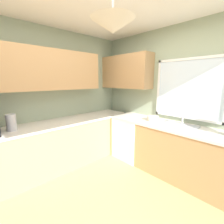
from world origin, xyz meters
name	(u,v)px	position (x,y,z in m)	size (l,w,h in m)	color
ground_plane	(113,212)	(0.00, 0.00, 0.00)	(7.81, 7.81, 0.00)	tan
room_shell	(101,68)	(-0.78, 0.48, 1.81)	(3.67, 3.42, 2.63)	#9EAD8E
counter_run_left	(59,145)	(-1.46, 0.00, 0.44)	(0.65, 3.03, 0.88)	tan
counter_run_back	(179,152)	(0.21, 1.34, 0.44)	(2.76, 0.65, 0.88)	tan
dishwasher	(131,138)	(-0.80, 1.31, 0.42)	(0.60, 0.60, 0.84)	white
kettle	(11,123)	(-1.44, -0.71, 1.01)	(0.14, 0.14, 0.25)	#B7B7BC
sink_assembly	(178,125)	(0.14, 1.35, 0.89)	(0.57, 0.40, 0.19)	#9EA0A5
bowl	(153,118)	(-0.33, 1.34, 0.93)	(0.22, 0.22, 0.09)	beige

